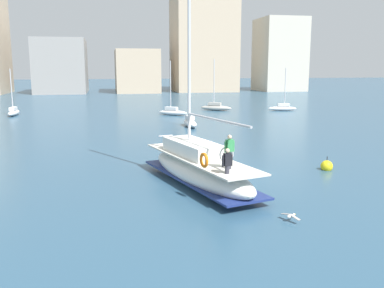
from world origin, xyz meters
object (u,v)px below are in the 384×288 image
moored_sloop_near (282,108)px  seagull (291,216)px  mooring_buoy (327,166)px  moored_sloop_far (173,111)px  moored_ketch_distant (216,107)px  moored_cutter_left (190,122)px  moored_cutter_right (14,112)px  main_sailboat (199,167)px

moored_sloop_near → seagull: moored_sloop_near is taller
mooring_buoy → seagull: bearing=-127.1°
moored_sloop_far → seagull: moored_sloop_far is taller
seagull → mooring_buoy: bearing=52.9°
moored_sloop_far → moored_ketch_distant: bearing=34.0°
moored_sloop_near → moored_cutter_left: moored_sloop_near is taller
moored_sloop_far → moored_ketch_distant: size_ratio=0.96×
moored_cutter_left → seagull: (-1.30, -27.45, -0.26)m
moored_cutter_left → moored_cutter_right: bearing=144.5°
moored_sloop_far → seagull: (-1.11, -38.07, -0.26)m
moored_sloop_near → moored_cutter_left: bearing=-140.5°
moored_cutter_right → moored_sloop_near: bearing=-2.0°
moored_cutter_left → mooring_buoy: size_ratio=6.13×
moored_cutter_right → mooring_buoy: (24.40, -34.13, -0.26)m
seagull → mooring_buoy: 9.49m
main_sailboat → moored_sloop_near: 39.58m
moored_sloop_near → moored_sloop_far: 16.11m
main_sailboat → moored_sloop_near: (19.49, 34.45, -0.45)m
moored_ketch_distant → moored_sloop_near: bearing=-14.1°
main_sailboat → moored_sloop_near: bearing=60.5°
moored_sloop_far → main_sailboat: bearing=-96.3°
moored_ketch_distant → seagull: moored_ketch_distant is taller
moored_cutter_right → moored_ketch_distant: 26.69m
moored_sloop_far → seagull: bearing=-91.7°
moored_sloop_near → mooring_buoy: 34.76m
moored_ketch_distant → moored_cutter_right: bearing=-177.8°
moored_sloop_near → moored_ketch_distant: size_ratio=0.83×
moored_cutter_left → mooring_buoy: moored_cutter_left is taller
moored_sloop_far → moored_cutter_left: 10.62m
moored_sloop_far → seagull: 38.08m
main_sailboat → moored_cutter_left: 21.79m
moored_sloop_near → mooring_buoy: (-11.33, -32.87, -0.24)m
main_sailboat → moored_ketch_distant: bearing=74.1°
main_sailboat → moored_cutter_right: bearing=114.4°
moored_sloop_far → mooring_buoy: size_ratio=7.12×
moored_sloop_near → seagull: 43.89m
main_sailboat → moored_sloop_far: (3.56, 32.07, -0.43)m
main_sailboat → mooring_buoy: size_ratio=14.03×
main_sailboat → moored_cutter_left: main_sailboat is taller
seagull → mooring_buoy: (5.72, 7.58, -0.01)m
seagull → moored_cutter_right: bearing=114.1°
seagull → moored_ketch_distant: bearing=79.4°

